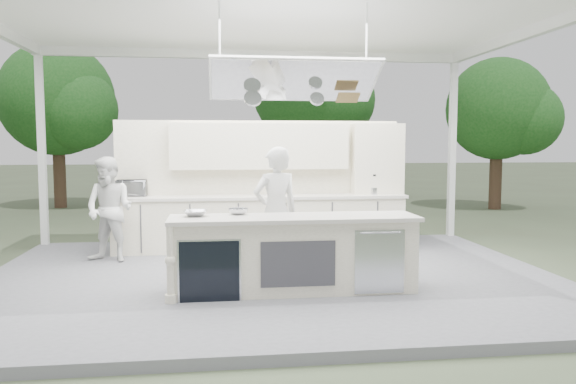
{
  "coord_description": "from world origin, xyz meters",
  "views": [
    {
      "loc": [
        -0.75,
        -7.78,
        1.99
      ],
      "look_at": [
        0.29,
        0.4,
        1.26
      ],
      "focal_mm": 35.0,
      "sensor_mm": 36.0,
      "label": 1
    }
  ],
  "objects": [
    {
      "name": "ground",
      "position": [
        0.0,
        0.0,
        0.0
      ],
      "size": [
        90.0,
        90.0,
        0.0
      ],
      "primitive_type": "plane",
      "color": "#47563B",
      "rests_on": "ground"
    },
    {
      "name": "stage_deck",
      "position": [
        0.0,
        0.0,
        0.06
      ],
      "size": [
        8.0,
        6.0,
        0.12
      ],
      "primitive_type": "cube",
      "color": "slate",
      "rests_on": "ground"
    },
    {
      "name": "tent",
      "position": [
        0.0,
        -0.01,
        3.71
      ],
      "size": [
        8.2,
        6.2,
        3.86
      ],
      "color": "white",
      "rests_on": "ground"
    },
    {
      "name": "demo_island",
      "position": [
        0.18,
        -0.91,
        0.6
      ],
      "size": [
        3.1,
        0.79,
        0.95
      ],
      "color": "white",
      "rests_on": "stage_deck"
    },
    {
      "name": "back_counter",
      "position": [
        0.0,
        1.9,
        0.6
      ],
      "size": [
        5.08,
        0.72,
        0.95
      ],
      "color": "white",
      "rests_on": "stage_deck"
    },
    {
      "name": "back_wall_unit",
      "position": [
        0.44,
        2.11,
        1.57
      ],
      "size": [
        5.05,
        0.48,
        2.25
      ],
      "color": "white",
      "rests_on": "stage_deck"
    },
    {
      "name": "tree_cluster",
      "position": [
        -0.16,
        9.77,
        3.29
      ],
      "size": [
        19.55,
        9.4,
        5.85
      ],
      "color": "#432D21",
      "rests_on": "ground"
    },
    {
      "name": "head_chef",
      "position": [
        0.05,
        -0.13,
        1.02
      ],
      "size": [
        0.76,
        0.62,
        1.81
      ],
      "primitive_type": "imported",
      "rotation": [
        0.0,
        0.0,
        3.47
      ],
      "color": "white",
      "rests_on": "stage_deck"
    },
    {
      "name": "sous_chef",
      "position": [
        -2.42,
        1.2,
        0.94
      ],
      "size": [
        0.98,
        0.89,
        1.64
      ],
      "primitive_type": "imported",
      "rotation": [
        0.0,
        0.0,
        -0.4
      ],
      "color": "silver",
      "rests_on": "stage_deck"
    },
    {
      "name": "toaster_oven",
      "position": [
        -2.2,
        2.08,
        1.21
      ],
      "size": [
        0.5,
        0.34,
        0.28
      ],
      "primitive_type": "imported",
      "rotation": [
        0.0,
        0.0,
        -0.0
      ],
      "color": "silver",
      "rests_on": "back_counter"
    },
    {
      "name": "bowl_large",
      "position": [
        -1.02,
        -0.76,
        1.11
      ],
      "size": [
        0.3,
        0.3,
        0.07
      ],
      "primitive_type": "imported",
      "rotation": [
        0.0,
        0.0,
        0.01
      ],
      "color": "#B8BAC0",
      "rests_on": "demo_island"
    },
    {
      "name": "bowl_small",
      "position": [
        -0.49,
        -0.65,
        1.11
      ],
      "size": [
        0.32,
        0.32,
        0.08
      ],
      "primitive_type": "imported",
      "rotation": [
        0.0,
        0.0,
        0.34
      ],
      "color": "#B9BBC0",
      "rests_on": "demo_island"
    }
  ]
}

